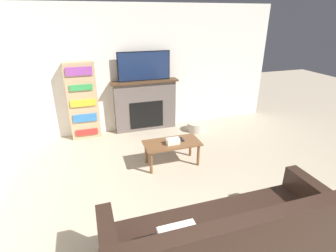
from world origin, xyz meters
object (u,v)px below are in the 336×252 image
(coffee_table, at_px, (172,146))
(storage_basket, at_px, (196,127))
(fireplace, at_px, (145,105))
(bookshelf, at_px, (83,101))
(tv, at_px, (144,66))
(couch, at_px, (227,242))

(coffee_table, distance_m, storage_basket, 1.60)
(fireplace, xyz_separation_m, bookshelf, (-1.33, -0.02, 0.23))
(coffee_table, relative_size, bookshelf, 0.60)
(tv, bearing_deg, fireplace, 90.00)
(couch, distance_m, coffee_table, 2.10)
(fireplace, distance_m, bookshelf, 1.35)
(couch, relative_size, coffee_table, 2.60)
(tv, relative_size, bookshelf, 0.70)
(storage_basket, bearing_deg, coffee_table, -129.36)
(fireplace, bearing_deg, coffee_table, -87.64)
(couch, relative_size, storage_basket, 6.36)
(fireplace, height_order, couch, fireplace)
(bookshelf, bearing_deg, tv, 0.12)
(fireplace, xyz_separation_m, couch, (-0.04, -3.78, -0.29))
(tv, bearing_deg, storage_basket, -22.84)
(couch, bearing_deg, storage_basket, 71.49)
(fireplace, relative_size, bookshelf, 0.92)
(fireplace, xyz_separation_m, storage_basket, (1.07, -0.47, -0.48))
(tv, xyz_separation_m, storage_basket, (1.07, -0.45, -1.36))
(fireplace, xyz_separation_m, tv, (0.00, -0.02, 0.88))
(couch, relative_size, bookshelf, 1.56)
(tv, distance_m, bookshelf, 1.48)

